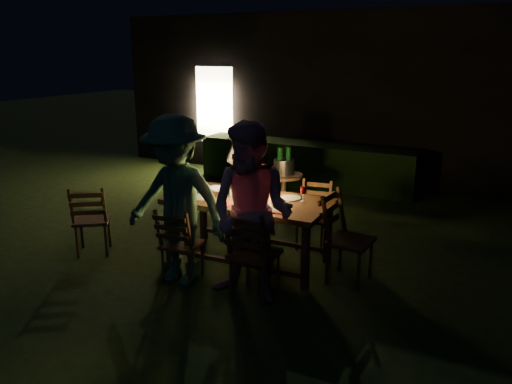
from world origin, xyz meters
The scene contains 29 objects.
garden_envelope centered at (-0.01, 6.15, 1.58)m, with size 40.00×40.00×3.20m.
dining_table centered at (0.28, 0.02, 0.72)m, with size 1.95×1.02×0.80m.
chair_near_left centered at (-0.14, -0.76, 0.27)m, with size 0.46×0.48×0.90m.
chair_near_right centered at (0.76, -0.73, 0.31)m, with size 0.46×0.49×1.02m.
chair_far_left centered at (-0.19, 0.78, 0.30)m, with size 0.48×0.51×0.98m.
chair_far_right centered at (0.81, 0.81, 0.27)m, with size 0.45×0.48×0.89m.
chair_end centered at (1.51, 0.07, 0.32)m, with size 0.53×0.50×1.04m.
chair_spare centered at (-1.58, -0.66, 0.29)m, with size 0.61×0.62×0.95m.
person_house_side centered at (-0.19, 0.83, 0.81)m, with size 0.59×0.39×1.61m, color #F3E4CF.
person_opp_right centered at (0.76, -0.78, 0.92)m, with size 0.90×0.70×1.84m, color #B77D9B.
person_opp_left centered at (-0.14, -0.81, 0.93)m, with size 1.20×0.69×1.86m, color #2F5E4B.
lantern centered at (0.33, 0.08, 0.96)m, with size 0.16×0.16×0.35m.
plate_far_left centered at (-0.27, 0.22, 0.81)m, with size 0.25×0.25×0.01m, color white.
plate_near_left centered at (-0.26, -0.21, 0.81)m, with size 0.25×0.25×0.01m, color white.
plate_far_right centered at (0.73, 0.26, 0.81)m, with size 0.25×0.25×0.01m, color white.
plate_near_right centered at (0.74, -0.18, 0.81)m, with size 0.25×0.25×0.01m, color white.
wineglass_a centered at (-0.03, 0.29, 0.89)m, with size 0.06×0.06×0.18m, color #59070F, non-canonical shape.
wineglass_b centered at (-0.43, -0.12, 0.89)m, with size 0.06×0.06×0.18m, color #59070F, non-canonical shape.
wineglass_c centered at (0.59, -0.25, 0.89)m, with size 0.06×0.06×0.18m, color #59070F, non-canonical shape.
wineglass_d centered at (0.90, 0.22, 0.89)m, with size 0.06×0.06×0.18m, color #59070F, non-canonical shape.
wineglass_e centered at (0.19, -0.28, 0.89)m, with size 0.06×0.06×0.18m, color silver, non-canonical shape.
bottle_table centered at (0.03, 0.02, 0.94)m, with size 0.07×0.07×0.28m, color #0F471E.
napkin_left centered at (0.14, -0.30, 0.80)m, with size 0.18×0.14×0.01m, color red.
napkin_right centered at (0.84, -0.26, 0.80)m, with size 0.18×0.14×0.01m, color red.
phone centered at (-0.33, -0.30, 0.80)m, with size 0.14×0.07×0.01m, color black.
side_table centered at (0.06, 1.53, 0.65)m, with size 0.55×0.55×0.74m.
ice_bucket centered at (0.06, 1.53, 0.85)m, with size 0.30×0.30×0.22m, color #A5A8AD.
bottle_bucket_a centered at (0.01, 1.49, 0.90)m, with size 0.07×0.07×0.32m, color #0F471E.
bottle_bucket_b centered at (0.11, 1.57, 0.90)m, with size 0.07×0.07×0.32m, color #0F471E.
Camera 1 is at (2.98, -4.93, 2.50)m, focal length 35.00 mm.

